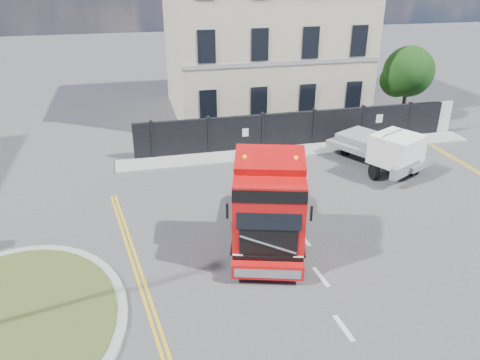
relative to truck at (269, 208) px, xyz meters
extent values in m
plane|color=#424244|center=(-1.43, 0.74, -1.66)|extent=(120.00, 120.00, 0.00)
cylinder|color=#989893|center=(-8.43, -2.26, -1.60)|extent=(6.80, 6.80, 0.12)
cylinder|color=#37461C|center=(-8.43, -2.26, -1.52)|extent=(6.20, 6.20, 0.05)
cube|color=black|center=(4.57, 9.74, -0.66)|extent=(18.00, 0.25, 2.00)
cube|color=silver|center=(13.07, 9.74, -0.66)|extent=(2.60, 0.12, 2.00)
cube|color=beige|center=(4.57, 17.24, 3.84)|extent=(12.00, 10.00, 11.00)
cylinder|color=#382619|center=(13.07, 12.74, -0.46)|extent=(0.24, 0.24, 2.40)
sphere|color=black|center=(13.07, 12.74, 1.54)|extent=(3.20, 3.20, 3.20)
sphere|color=black|center=(12.57, 13.14, 0.94)|extent=(2.20, 2.20, 2.20)
cube|color=#989893|center=(4.57, 8.84, -1.60)|extent=(20.00, 1.60, 0.12)
cube|color=black|center=(0.30, 1.00, -0.97)|extent=(3.87, 6.26, 0.42)
cube|color=red|center=(-0.17, -0.56, 0.33)|extent=(2.92, 2.98, 2.60)
cube|color=red|center=(0.11, 0.37, 1.40)|extent=(2.46, 1.47, 1.30)
cube|color=black|center=(-0.51, -1.70, 0.70)|extent=(1.97, 0.64, 0.98)
cube|color=red|center=(-0.60, -1.98, -1.15)|extent=(2.32, 0.98, 0.51)
cylinder|color=black|center=(-1.34, -0.98, -1.18)|extent=(0.56, 1.01, 0.97)
cylinder|color=gray|center=(-1.34, -0.98, -1.18)|extent=(0.48, 0.61, 0.53)
cylinder|color=black|center=(0.58, -1.56, -1.18)|extent=(0.56, 1.01, 0.97)
cylinder|color=gray|center=(0.58, -1.56, -1.18)|extent=(0.48, 0.61, 0.53)
cylinder|color=black|center=(-0.39, 2.17, -1.18)|extent=(0.56, 1.01, 0.97)
cylinder|color=gray|center=(-0.39, 2.17, -1.18)|extent=(0.48, 0.61, 0.53)
cylinder|color=black|center=(1.53, 1.60, -1.18)|extent=(0.56, 1.01, 0.97)
cylinder|color=gray|center=(1.53, 1.60, -1.18)|extent=(0.48, 0.61, 0.53)
cylinder|color=black|center=(-0.07, 3.24, -1.18)|extent=(0.56, 1.01, 0.97)
cylinder|color=gray|center=(-0.07, 3.24, -1.18)|extent=(0.48, 0.61, 0.53)
cylinder|color=black|center=(1.85, 2.66, -1.18)|extent=(0.56, 1.01, 0.97)
cylinder|color=gray|center=(1.85, 2.66, -1.18)|extent=(0.48, 0.61, 0.53)
cube|color=slate|center=(7.72, 6.21, -0.91)|extent=(4.20, 5.50, 0.27)
cube|color=white|center=(7.72, 4.61, -0.22)|extent=(2.70, 2.66, 1.39)
cylinder|color=black|center=(6.70, 4.61, -1.29)|extent=(0.27, 0.75, 0.75)
cylinder|color=black|center=(8.74, 4.61, -1.29)|extent=(0.27, 0.75, 0.75)
cylinder|color=black|center=(6.70, 7.82, -1.29)|extent=(0.27, 0.75, 0.75)
cylinder|color=black|center=(8.74, 7.82, -1.29)|extent=(0.27, 0.75, 0.75)
camera|label=1|loc=(-4.34, -13.80, 7.81)|focal=35.00mm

